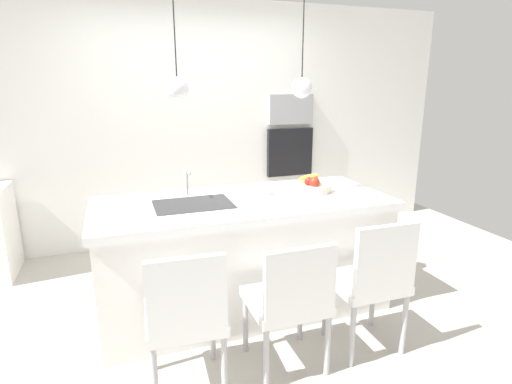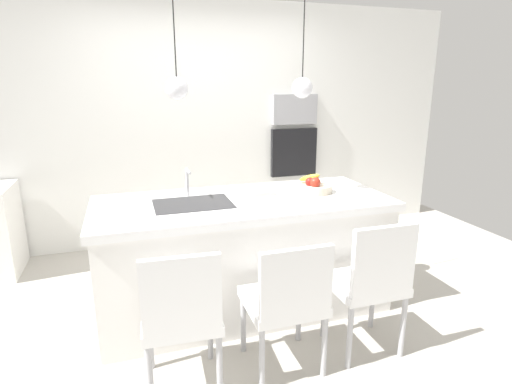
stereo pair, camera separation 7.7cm
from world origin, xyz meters
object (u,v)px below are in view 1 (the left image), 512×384
at_px(microwave, 290,109).
at_px(chair_far, 372,278).
at_px(fruit_bowl, 313,186).
at_px(oven, 290,152).
at_px(chair_middle, 290,298).
at_px(chair_near, 186,314).

xyz_separation_m(microwave, chair_far, (-0.46, -2.40, -0.92)).
xyz_separation_m(fruit_bowl, chair_far, (0.01, -0.85, -0.42)).
bearing_deg(oven, chair_middle, -113.50).
bearing_deg(chair_far, fruit_bowl, 90.75).
relative_size(chair_near, chair_middle, 1.05).
bearing_deg(fruit_bowl, chair_near, -144.48).
height_order(oven, chair_middle, oven).
bearing_deg(oven, fruit_bowl, -107.09).
distance_m(microwave, chair_near, 3.07).
bearing_deg(chair_near, chair_far, 0.07).
distance_m(oven, chair_near, 2.96).
xyz_separation_m(oven, chair_far, (-0.46, -2.40, -0.42)).
bearing_deg(fruit_bowl, oven, 72.91).
relative_size(fruit_bowl, oven, 0.52).
distance_m(chair_near, chair_middle, 0.63).
bearing_deg(chair_far, microwave, 79.07).
relative_size(fruit_bowl, chair_middle, 0.33).
xyz_separation_m(microwave, chair_near, (-1.67, -2.40, -0.94)).
bearing_deg(chair_near, chair_middle, 0.17).
height_order(fruit_bowl, chair_middle, fruit_bowl).
bearing_deg(microwave, fruit_bowl, -107.09).
bearing_deg(oven, chair_near, -124.91).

